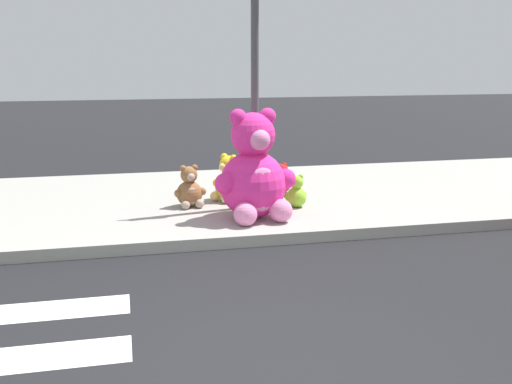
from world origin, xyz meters
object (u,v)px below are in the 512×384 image
(plush_lime, at_px, (296,194))
(plush_white, at_px, (253,174))
(plush_pink_large, at_px, (254,175))
(plush_brown, at_px, (190,190))
(plush_red, at_px, (281,181))
(plush_yellow, at_px, (228,182))
(sign_pole, at_px, (255,87))
(plush_teal, at_px, (271,185))

(plush_lime, bearing_deg, plush_white, 107.49)
(plush_pink_large, distance_m, plush_brown, 1.17)
(plush_red, xyz_separation_m, plush_white, (-0.41, 0.23, 0.09))
(plush_lime, bearing_deg, plush_brown, 166.90)
(plush_red, xyz_separation_m, plush_brown, (-1.52, -0.60, 0.05))
(plush_yellow, distance_m, plush_brown, 0.65)
(sign_pole, bearing_deg, plush_teal, 52.98)
(plush_yellow, relative_size, plush_brown, 1.16)
(sign_pole, height_order, plush_lime, sign_pole)
(plush_pink_large, distance_m, plush_red, 1.64)
(plush_teal, distance_m, plush_brown, 1.31)
(plush_pink_large, xyz_separation_m, plush_white, (0.35, 1.64, -0.30))
(plush_pink_large, relative_size, plush_red, 3.06)
(plush_brown, bearing_deg, plush_white, 36.68)
(plush_red, xyz_separation_m, plush_lime, (-0.04, -0.95, -0.00))
(plush_red, height_order, plush_white, plush_white)
(plush_lime, bearing_deg, plush_pink_large, -147.26)
(plush_red, xyz_separation_m, plush_teal, (-0.25, -0.33, 0.01))
(sign_pole, xyz_separation_m, plush_red, (0.61, 0.82, -1.51))
(sign_pole, distance_m, plush_red, 1.82)
(plush_lime, bearing_deg, plush_teal, 108.84)
(plush_brown, height_order, plush_white, plush_white)
(plush_yellow, bearing_deg, plush_white, 48.81)
(plush_brown, bearing_deg, plush_red, 21.52)
(sign_pole, relative_size, plush_pink_large, 2.19)
(plush_brown, xyz_separation_m, plush_white, (1.12, 0.83, 0.04))
(plush_brown, xyz_separation_m, plush_lime, (1.49, -0.35, -0.05))
(plush_pink_large, distance_m, plush_teal, 1.25)
(sign_pole, xyz_separation_m, plush_yellow, (-0.31, 0.46, -1.42))
(plush_red, height_order, plush_brown, plush_brown)
(plush_white, bearing_deg, plush_brown, -143.32)
(plush_lime, bearing_deg, plush_red, 87.74)
(sign_pole, distance_m, plush_teal, 1.62)
(plush_pink_large, bearing_deg, plush_lime, 32.74)
(plush_pink_large, height_order, plush_teal, plush_pink_large)
(plush_yellow, height_order, plush_red, plush_yellow)
(plush_pink_large, height_order, plush_yellow, plush_pink_large)
(plush_pink_large, xyz_separation_m, plush_brown, (-0.77, 0.81, -0.34))
(plush_pink_large, height_order, plush_brown, plush_pink_large)
(plush_teal, bearing_deg, plush_pink_large, -115.22)
(plush_white, bearing_deg, sign_pole, -101.04)
(plush_teal, relative_size, plush_white, 0.71)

